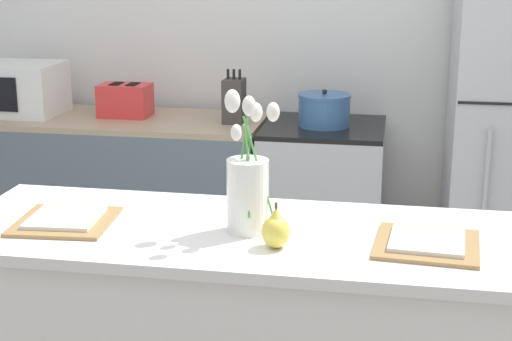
{
  "coord_description": "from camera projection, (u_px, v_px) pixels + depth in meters",
  "views": [
    {
      "loc": [
        0.45,
        -2.23,
        1.73
      ],
      "look_at": [
        0.0,
        0.25,
        1.02
      ],
      "focal_mm": 55.0,
      "sensor_mm": 36.0,
      "label": 1
    }
  ],
  "objects": [
    {
      "name": "knife_block",
      "position": [
        234.0,
        101.0,
        3.95
      ],
      "size": [
        0.1,
        0.14,
        0.27
      ],
      "color": "#3D3833",
      "rests_on": "back_counter"
    },
    {
      "name": "back_counter",
      "position": [
        108.0,
        197.0,
        4.23
      ],
      "size": [
        1.68,
        0.6,
        0.89
      ],
      "color": "slate",
      "rests_on": "ground_plane"
    },
    {
      "name": "microwave",
      "position": [
        15.0,
        88.0,
        4.16
      ],
      "size": [
        0.48,
        0.37,
        0.27
      ],
      "color": "white",
      "rests_on": "back_counter"
    },
    {
      "name": "plate_setting_right",
      "position": [
        427.0,
        243.0,
        2.27
      ],
      "size": [
        0.32,
        0.32,
        0.02
      ],
      "color": "olive",
      "rests_on": "kitchen_island"
    },
    {
      "name": "plate_setting_left",
      "position": [
        65.0,
        220.0,
        2.46
      ],
      "size": [
        0.32,
        0.32,
        0.02
      ],
      "color": "olive",
      "rests_on": "kitchen_island"
    },
    {
      "name": "back_wall",
      "position": [
        315.0,
        24.0,
        4.18
      ],
      "size": [
        5.2,
        0.08,
        2.7
      ],
      "color": "silver",
      "rests_on": "ground_plane"
    },
    {
      "name": "toaster",
      "position": [
        125.0,
        100.0,
        4.1
      ],
      "size": [
        0.28,
        0.18,
        0.17
      ],
      "color": "red",
      "rests_on": "back_counter"
    },
    {
      "name": "pear_figurine",
      "position": [
        276.0,
        230.0,
        2.25
      ],
      "size": [
        0.08,
        0.08,
        0.14
      ],
      "color": "#E5CC4C",
      "rests_on": "kitchen_island"
    },
    {
      "name": "stove_range",
      "position": [
        322.0,
        209.0,
        4.03
      ],
      "size": [
        0.6,
        0.61,
        0.89
      ],
      "color": "#B2B5B7",
      "rests_on": "ground_plane"
    },
    {
      "name": "cooking_pot",
      "position": [
        324.0,
        110.0,
        3.88
      ],
      "size": [
        0.26,
        0.26,
        0.18
      ],
      "color": "#386093",
      "rests_on": "stove_range"
    },
    {
      "name": "flower_vase",
      "position": [
        248.0,
        186.0,
        2.36
      ],
      "size": [
        0.17,
        0.17,
        0.43
      ],
      "color": "silver",
      "rests_on": "kitchen_island"
    }
  ]
}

